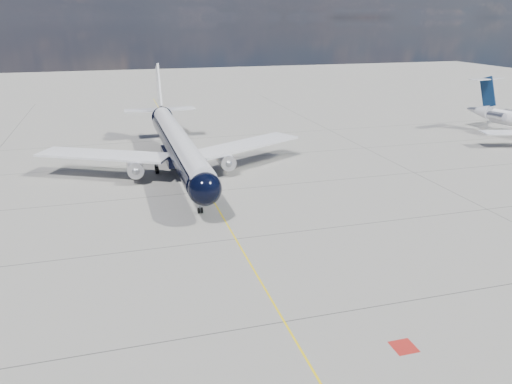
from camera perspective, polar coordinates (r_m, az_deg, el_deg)
The scene contains 4 objects.
ground at distance 68.62m, azimuth -6.30°, elevation 1.37°, with size 320.00×320.00×0.00m, color gray.
taxiway_centerline at distance 63.94m, azimuth -5.52°, elevation 0.04°, with size 0.16×160.00×0.01m, color yellow.
red_marking at distance 36.62m, azimuth 16.53°, elevation -16.60°, with size 1.60×1.60×0.01m, color maroon.
main_airliner at distance 72.00m, azimuth -9.02°, elevation 5.59°, with size 38.70×47.00×13.60m.
Camera 1 is at (-10.56, -34.47, 21.00)m, focal length 35.00 mm.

